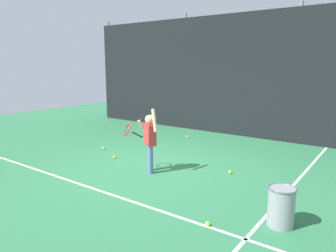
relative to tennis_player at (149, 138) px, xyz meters
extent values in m
plane|color=#2D7247|center=(-0.14, 0.28, -0.73)|extent=(20.00, 20.00, 0.00)
cube|color=white|center=(-0.14, -1.31, -0.72)|extent=(9.00, 0.05, 0.00)
cube|color=white|center=(2.65, 1.28, -0.72)|extent=(0.05, 9.00, 0.00)
cube|color=black|center=(-0.14, 4.35, 1.14)|extent=(11.34, 0.08, 3.72)
cylinder|color=slate|center=(-5.66, 4.41, 1.21)|extent=(0.09, 0.09, 3.87)
cylinder|color=slate|center=(-1.98, 4.41, 1.21)|extent=(0.09, 0.09, 3.87)
cylinder|color=slate|center=(1.70, 4.41, 1.21)|extent=(0.09, 0.09, 3.87)
cylinder|color=slate|center=(-0.04, 0.08, -0.44)|extent=(0.11, 0.11, 0.58)
cylinder|color=slate|center=(0.08, -0.06, -0.44)|extent=(0.11, 0.11, 0.58)
cube|color=red|center=(0.02, 0.01, 0.07)|extent=(0.34, 0.30, 0.44)
sphere|color=tan|center=(0.02, 0.01, 0.38)|extent=(0.20, 0.20, 0.20)
cylinder|color=tan|center=(0.20, -0.07, 0.39)|extent=(0.21, 0.16, 0.46)
cylinder|color=tan|center=(-0.18, 0.06, 0.14)|extent=(0.21, 0.28, 0.43)
cylinder|color=black|center=(-0.31, -0.01, 0.03)|extent=(0.15, 0.22, 0.15)
torus|color=red|center=(-0.42, -0.20, 0.16)|extent=(0.33, 0.28, 0.26)
cylinder|color=gray|center=(2.90, -0.69, -0.45)|extent=(0.36, 0.36, 0.55)
torus|color=#595B60|center=(2.90, -0.69, -0.18)|extent=(0.38, 0.38, 0.02)
sphere|color=#CCE033|center=(-1.03, 3.12, -0.69)|extent=(0.07, 0.07, 0.07)
sphere|color=#CCE033|center=(-1.28, 0.25, -0.69)|extent=(0.07, 0.07, 0.07)
sphere|color=#CCE033|center=(1.42, 0.87, -0.69)|extent=(0.07, 0.07, 0.07)
sphere|color=#CCE033|center=(2.09, -1.29, -0.69)|extent=(0.07, 0.07, 0.07)
sphere|color=#CCE033|center=(-2.11, 0.67, -0.69)|extent=(0.07, 0.07, 0.07)
camera|label=1|loc=(4.00, -4.89, 1.47)|focal=33.84mm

